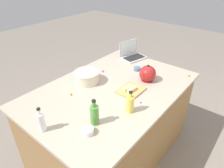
% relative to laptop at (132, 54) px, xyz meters
% --- Properties ---
extents(ground_plane, '(12.00, 12.00, 0.00)m').
position_rel_laptop_xyz_m(ground_plane, '(0.77, 0.28, -0.95)').
color(ground_plane, slate).
extents(island_counter, '(1.77, 1.18, 0.90)m').
position_rel_laptop_xyz_m(island_counter, '(0.77, 0.28, -0.50)').
color(island_counter, olive).
rests_on(island_counter, ground).
extents(laptop, '(0.35, 0.30, 0.22)m').
position_rel_laptop_xyz_m(laptop, '(0.00, 0.00, 0.00)').
color(laptop, '#B7B7BC').
rests_on(laptop, island_counter).
extents(mixing_bowl_large, '(0.27, 0.27, 0.12)m').
position_rel_laptop_xyz_m(mixing_bowl_large, '(0.83, -0.01, 0.02)').
color(mixing_bowl_large, beige).
rests_on(mixing_bowl_large, island_counter).
extents(bottle_olive, '(0.07, 0.07, 0.22)m').
position_rel_laptop_xyz_m(bottle_olive, '(1.25, 0.51, 0.04)').
color(bottle_olive, '#4C8C38').
rests_on(bottle_olive, island_counter).
extents(bottle_vinegar, '(0.06, 0.06, 0.21)m').
position_rel_laptop_xyz_m(bottle_vinegar, '(1.56, 0.25, 0.04)').
color(bottle_vinegar, white).
rests_on(bottle_vinegar, island_counter).
extents(bottle_oil, '(0.07, 0.07, 0.20)m').
position_rel_laptop_xyz_m(bottle_oil, '(0.96, 0.63, 0.03)').
color(bottle_oil, '#DBC64C').
rests_on(bottle_oil, island_counter).
extents(kettle, '(0.21, 0.18, 0.20)m').
position_rel_laptop_xyz_m(kettle, '(0.40, 0.47, 0.03)').
color(kettle, maroon).
rests_on(kettle, island_counter).
extents(cutting_board, '(0.27, 0.21, 0.02)m').
position_rel_laptop_xyz_m(cutting_board, '(0.69, 0.46, -0.04)').
color(cutting_board, tan).
rests_on(cutting_board, island_counter).
extents(butter_stick_left, '(0.11, 0.05, 0.04)m').
position_rel_laptop_xyz_m(butter_stick_left, '(0.72, 0.44, -0.01)').
color(butter_stick_left, '#F4E58C').
rests_on(butter_stick_left, cutting_board).
extents(butter_stick_right, '(0.11, 0.04, 0.04)m').
position_rel_laptop_xyz_m(butter_stick_right, '(0.71, 0.48, -0.01)').
color(butter_stick_right, '#F4E58C').
rests_on(butter_stick_right, cutting_board).
extents(ramekin_small, '(0.09, 0.09, 0.05)m').
position_rel_laptop_xyz_m(ramekin_small, '(1.37, 0.54, -0.02)').
color(ramekin_small, white).
rests_on(ramekin_small, island_counter).
extents(ramekin_medium, '(0.08, 0.08, 0.04)m').
position_rel_laptop_xyz_m(ramekin_medium, '(0.27, 0.26, -0.03)').
color(ramekin_medium, slate).
rests_on(ramekin_medium, island_counter).
extents(candy_0, '(0.02, 0.02, 0.02)m').
position_rel_laptop_xyz_m(candy_0, '(1.11, 0.05, -0.04)').
color(candy_0, orange).
rests_on(candy_0, island_counter).
extents(candy_1, '(0.02, 0.02, 0.02)m').
position_rel_laptop_xyz_m(candy_1, '(0.56, -0.02, -0.04)').
color(candy_1, '#CC3399').
rests_on(candy_1, island_counter).
extents(candy_3, '(0.01, 0.01, 0.01)m').
position_rel_laptop_xyz_m(candy_3, '(0.80, 0.64, -0.04)').
color(candy_3, '#CC3399').
rests_on(candy_3, island_counter).
extents(candy_4, '(0.02, 0.02, 0.02)m').
position_rel_laptop_xyz_m(candy_4, '(0.36, 0.44, -0.04)').
color(candy_4, blue).
rests_on(candy_4, island_counter).
extents(candy_5, '(0.02, 0.02, 0.02)m').
position_rel_laptop_xyz_m(candy_5, '(0.02, 0.80, -0.04)').
color(candy_5, orange).
rests_on(candy_5, island_counter).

